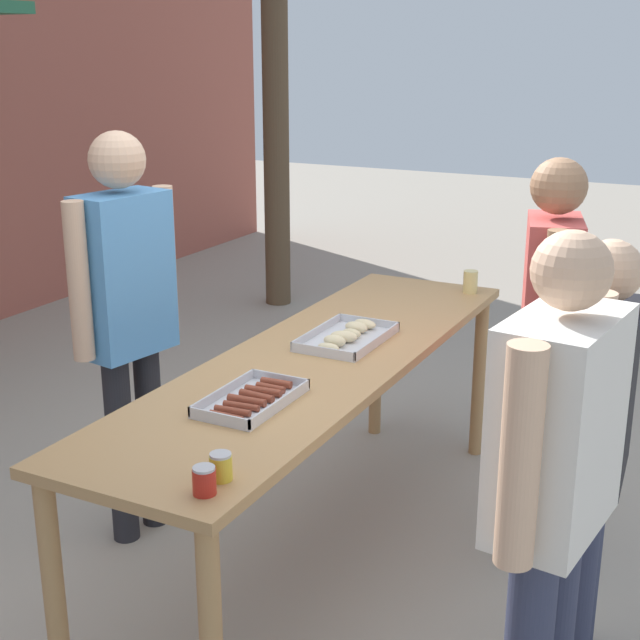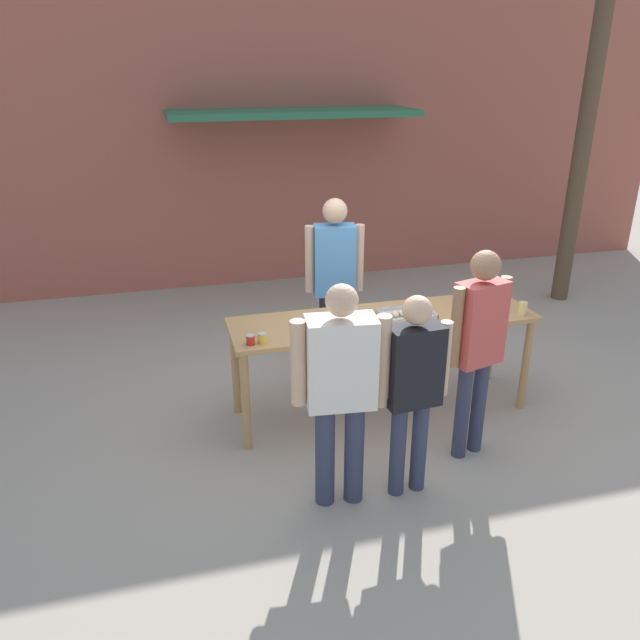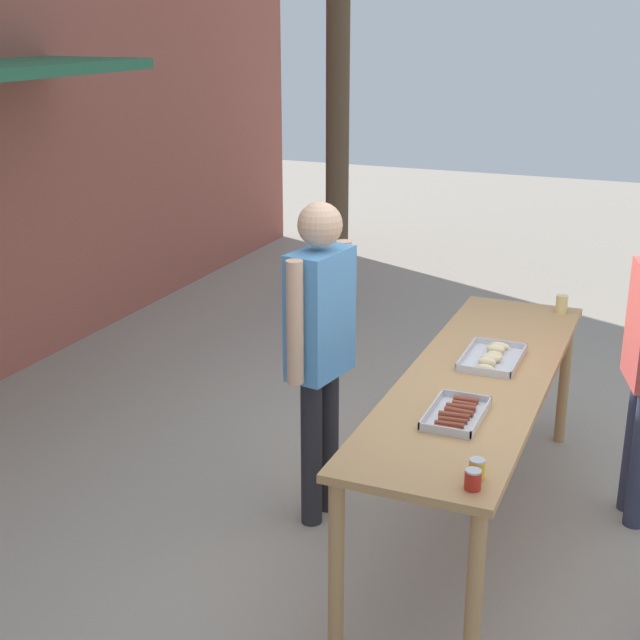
{
  "view_description": "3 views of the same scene",
  "coord_description": "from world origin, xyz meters",
  "px_view_note": "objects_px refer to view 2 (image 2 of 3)",
  "views": [
    {
      "loc": [
        -3.11,
        -1.59,
        2.16
      ],
      "look_at": [
        0.0,
        0.0,
        1.08
      ],
      "focal_mm": 50.0,
      "sensor_mm": 36.0,
      "label": 1
    },
    {
      "loc": [
        -1.86,
        -4.74,
        3.02
      ],
      "look_at": [
        -0.59,
        -0.02,
        0.98
      ],
      "focal_mm": 35.0,
      "sensor_mm": 36.0,
      "label": 2
    },
    {
      "loc": [
        -4.38,
        -0.91,
        2.73
      ],
      "look_at": [
        -0.21,
        0.83,
        1.19
      ],
      "focal_mm": 50.0,
      "sensor_mm": 36.0,
      "label": 3
    }
  ],
  "objects_px": {
    "condiment_jar_ketchup": "(262,338)",
    "person_customer_with_cup": "(478,337)",
    "food_tray_buns": "(407,314)",
    "person_customer_holding_hotdog": "(341,381)",
    "utility_pole": "(592,84)",
    "person_customer_waiting_in_line": "(413,380)",
    "food_tray_sausages": "(321,324)",
    "person_server_behind_table": "(334,272)",
    "condiment_jar_mustard": "(250,340)",
    "beer_cup": "(523,308)"
  },
  "relations": [
    {
      "from": "person_customer_with_cup",
      "to": "person_customer_waiting_in_line",
      "type": "relative_size",
      "value": 1.11
    },
    {
      "from": "person_server_behind_table",
      "to": "utility_pole",
      "type": "relative_size",
      "value": 0.34
    },
    {
      "from": "condiment_jar_mustard",
      "to": "beer_cup",
      "type": "distance_m",
      "value": 2.44
    },
    {
      "from": "person_server_behind_table",
      "to": "person_customer_waiting_in_line",
      "type": "relative_size",
      "value": 1.16
    },
    {
      "from": "person_customer_with_cup",
      "to": "condiment_jar_mustard",
      "type": "bearing_deg",
      "value": -34.45
    },
    {
      "from": "person_customer_holding_hotdog",
      "to": "person_server_behind_table",
      "type": "bearing_deg",
      "value": -98.57
    },
    {
      "from": "food_tray_buns",
      "to": "condiment_jar_mustard",
      "type": "xyz_separation_m",
      "value": [
        -1.43,
        -0.23,
        0.02
      ]
    },
    {
      "from": "person_customer_holding_hotdog",
      "to": "person_customer_with_cup",
      "type": "relative_size",
      "value": 0.97
    },
    {
      "from": "person_server_behind_table",
      "to": "food_tray_buns",
      "type": "bearing_deg",
      "value": -54.44
    },
    {
      "from": "person_customer_waiting_in_line",
      "to": "utility_pole",
      "type": "relative_size",
      "value": 0.29
    },
    {
      "from": "food_tray_sausages",
      "to": "person_customer_holding_hotdog",
      "type": "xyz_separation_m",
      "value": [
        -0.16,
        -1.11,
        0.05
      ]
    },
    {
      "from": "utility_pole",
      "to": "food_tray_buns",
      "type": "bearing_deg",
      "value": -145.67
    },
    {
      "from": "person_server_behind_table",
      "to": "utility_pole",
      "type": "height_order",
      "value": "utility_pole"
    },
    {
      "from": "utility_pole",
      "to": "person_server_behind_table",
      "type": "bearing_deg",
      "value": -159.8
    },
    {
      "from": "person_customer_with_cup",
      "to": "food_tray_buns",
      "type": "bearing_deg",
      "value": -88.34
    },
    {
      "from": "food_tray_sausages",
      "to": "beer_cup",
      "type": "bearing_deg",
      "value": -7.16
    },
    {
      "from": "condiment_jar_ketchup",
      "to": "person_customer_with_cup",
      "type": "xyz_separation_m",
      "value": [
        1.59,
        -0.58,
        0.08
      ]
    },
    {
      "from": "person_server_behind_table",
      "to": "person_customer_waiting_in_line",
      "type": "xyz_separation_m",
      "value": [
        -0.01,
        -1.99,
        -0.17
      ]
    },
    {
      "from": "food_tray_sausages",
      "to": "food_tray_buns",
      "type": "xyz_separation_m",
      "value": [
        0.79,
        0.0,
        0.01
      ]
    },
    {
      "from": "food_tray_sausages",
      "to": "person_server_behind_table",
      "type": "relative_size",
      "value": 0.23
    },
    {
      "from": "beer_cup",
      "to": "food_tray_buns",
      "type": "bearing_deg",
      "value": 167.28
    },
    {
      "from": "food_tray_sausages",
      "to": "utility_pole",
      "type": "height_order",
      "value": "utility_pole"
    },
    {
      "from": "condiment_jar_ketchup",
      "to": "person_customer_holding_hotdog",
      "type": "bearing_deg",
      "value": -66.62
    },
    {
      "from": "person_customer_holding_hotdog",
      "to": "person_customer_with_cup",
      "type": "bearing_deg",
      "value": -159.04
    },
    {
      "from": "condiment_jar_ketchup",
      "to": "person_server_behind_table",
      "type": "relative_size",
      "value": 0.05
    },
    {
      "from": "food_tray_sausages",
      "to": "person_server_behind_table",
      "type": "bearing_deg",
      "value": 66.52
    },
    {
      "from": "person_server_behind_table",
      "to": "utility_pole",
      "type": "bearing_deg",
      "value": 29.57
    },
    {
      "from": "food_tray_sausages",
      "to": "person_server_behind_table",
      "type": "height_order",
      "value": "person_server_behind_table"
    },
    {
      "from": "utility_pole",
      "to": "person_customer_waiting_in_line",
      "type": "bearing_deg",
      "value": -137.52
    },
    {
      "from": "food_tray_sausages",
      "to": "food_tray_buns",
      "type": "bearing_deg",
      "value": 0.1
    },
    {
      "from": "person_customer_holding_hotdog",
      "to": "utility_pole",
      "type": "height_order",
      "value": "utility_pole"
    },
    {
      "from": "utility_pole",
      "to": "beer_cup",
      "type": "bearing_deg",
      "value": -132.31
    },
    {
      "from": "food_tray_buns",
      "to": "person_customer_holding_hotdog",
      "type": "relative_size",
      "value": 0.28
    },
    {
      "from": "condiment_jar_mustard",
      "to": "utility_pole",
      "type": "height_order",
      "value": "utility_pole"
    },
    {
      "from": "food_tray_sausages",
      "to": "condiment_jar_mustard",
      "type": "distance_m",
      "value": 0.68
    },
    {
      "from": "food_tray_sausages",
      "to": "person_customer_with_cup",
      "type": "distance_m",
      "value": 1.32
    },
    {
      "from": "food_tray_sausages",
      "to": "person_customer_waiting_in_line",
      "type": "distance_m",
      "value": 1.19
    },
    {
      "from": "person_server_behind_table",
      "to": "person_customer_waiting_in_line",
      "type": "distance_m",
      "value": 2.0
    },
    {
      "from": "food_tray_sausages",
      "to": "condiment_jar_ketchup",
      "type": "height_order",
      "value": "condiment_jar_ketchup"
    },
    {
      "from": "food_tray_sausages",
      "to": "condiment_jar_ketchup",
      "type": "xyz_separation_m",
      "value": [
        -0.54,
        -0.22,
        0.03
      ]
    },
    {
      "from": "food_tray_buns",
      "to": "person_customer_holding_hotdog",
      "type": "xyz_separation_m",
      "value": [
        -0.95,
        -1.11,
        0.04
      ]
    },
    {
      "from": "person_customer_holding_hotdog",
      "to": "person_customer_waiting_in_line",
      "type": "height_order",
      "value": "person_customer_holding_hotdog"
    },
    {
      "from": "person_customer_with_cup",
      "to": "utility_pole",
      "type": "xyz_separation_m",
      "value": [
        2.96,
        2.99,
        1.71
      ]
    },
    {
      "from": "person_customer_with_cup",
      "to": "utility_pole",
      "type": "relative_size",
      "value": 0.33
    },
    {
      "from": "condiment_jar_mustard",
      "to": "beer_cup",
      "type": "bearing_deg",
      "value": 0.07
    },
    {
      "from": "food_tray_buns",
      "to": "utility_pole",
      "type": "distance_m",
      "value": 4.28
    },
    {
      "from": "condiment_jar_ketchup",
      "to": "person_server_behind_table",
      "type": "bearing_deg",
      "value": 49.68
    },
    {
      "from": "beer_cup",
      "to": "utility_pole",
      "type": "xyz_separation_m",
      "value": [
        2.2,
        2.42,
        1.77
      ]
    },
    {
      "from": "condiment_jar_ketchup",
      "to": "utility_pole",
      "type": "relative_size",
      "value": 0.02
    },
    {
      "from": "condiment_jar_ketchup",
      "to": "person_customer_with_cup",
      "type": "height_order",
      "value": "person_customer_with_cup"
    }
  ]
}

